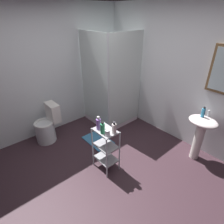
{
  "coord_description": "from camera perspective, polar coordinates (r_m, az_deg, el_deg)",
  "views": [
    {
      "loc": [
        1.65,
        -1.24,
        2.3
      ],
      "look_at": [
        -0.35,
        0.49,
        0.85
      ],
      "focal_mm": 29.39,
      "sensor_mm": 36.0,
      "label": 1
    }
  ],
  "objects": [
    {
      "name": "pedestal_sink",
      "position": [
        3.39,
        25.91,
        -5.09
      ],
      "size": [
        0.46,
        0.37,
        0.81
      ],
      "color": "white",
      "rests_on": "ground_plane"
    },
    {
      "name": "hand_soap_bottle",
      "position": [
        3.26,
        26.5,
        -0.13
      ],
      "size": [
        0.05,
        0.05,
        0.18
      ],
      "color": "#389ED1",
      "rests_on": "pedestal_sink"
    },
    {
      "name": "shower_stall",
      "position": [
        4.18,
        -0.45,
        2.63
      ],
      "size": [
        0.92,
        0.92,
        2.0
      ],
      "color": "white",
      "rests_on": "ground_plane"
    },
    {
      "name": "bath_mat",
      "position": [
        3.77,
        -4.4,
        -8.75
      ],
      "size": [
        0.6,
        0.4,
        0.02
      ],
      "primitive_type": "cube",
      "color": "teal",
      "rests_on": "ground_plane"
    },
    {
      "name": "ground_plane",
      "position": [
        3.1,
        -2.78,
        -19.55
      ],
      "size": [
        4.2,
        4.2,
        0.02
      ],
      "primitive_type": "cube",
      "color": "#37232B"
    },
    {
      "name": "wall_left",
      "position": [
        3.86,
        -20.92,
        11.07
      ],
      "size": [
        0.1,
        4.2,
        2.5
      ],
      "primitive_type": "cube",
      "color": "silver",
      "rests_on": "ground_plane"
    },
    {
      "name": "body_wash_bottle_green",
      "position": [
        2.66,
        -2.95,
        -5.06
      ],
      "size": [
        0.07,
        0.07,
        0.19
      ],
      "color": "#2F955E",
      "rests_on": "storage_cart"
    },
    {
      "name": "toilet",
      "position": [
        3.84,
        -19.48,
        -4.23
      ],
      "size": [
        0.37,
        0.49,
        0.76
      ],
      "color": "white",
      "rests_on": "ground_plane"
    },
    {
      "name": "rinse_cup",
      "position": [
        2.63,
        -1.41,
        -6.5
      ],
      "size": [
        0.07,
        0.07,
        0.09
      ],
      "primitive_type": "cylinder",
      "color": "silver",
      "rests_on": "storage_cart"
    },
    {
      "name": "storage_cart",
      "position": [
        2.94,
        -1.95,
        -10.59
      ],
      "size": [
        0.38,
        0.28,
        0.74
      ],
      "color": "silver",
      "rests_on": "ground_plane"
    },
    {
      "name": "conditioner_bottle_purple",
      "position": [
        2.75,
        -4.22,
        -3.67
      ],
      "size": [
        0.07,
        0.07,
        0.22
      ],
      "color": "#8654AF",
      "rests_on": "storage_cart"
    },
    {
      "name": "wall_back",
      "position": [
        3.65,
        20.6,
        10.25
      ],
      "size": [
        4.2,
        0.14,
        2.5
      ],
      "color": "silver",
      "rests_on": "ground_plane"
    },
    {
      "name": "sink_faucet",
      "position": [
        3.35,
        27.79,
        -0.28
      ],
      "size": [
        0.03,
        0.03,
        0.1
      ],
      "primitive_type": "cylinder",
      "color": "silver",
      "rests_on": "pedestal_sink"
    },
    {
      "name": "lotion_bottle_white",
      "position": [
        2.66,
        0.67,
        -5.08
      ],
      "size": [
        0.07,
        0.07,
        0.19
      ],
      "color": "white",
      "rests_on": "storage_cart"
    }
  ]
}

